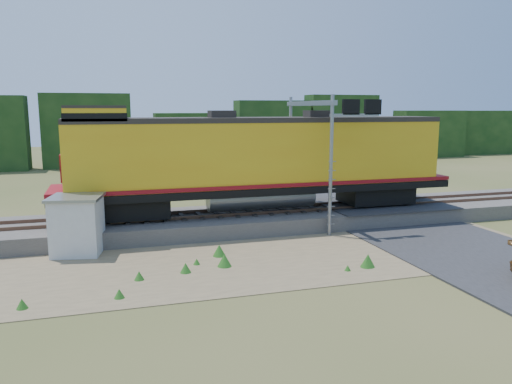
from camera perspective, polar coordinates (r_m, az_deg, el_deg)
name	(u,v)px	position (r m, az deg, el deg)	size (l,w,h in m)	color
ground	(309,257)	(21.39, 6.11, -7.45)	(140.00, 140.00, 0.00)	#475123
ballast	(266,219)	(26.73, 1.14, -3.06)	(70.00, 5.00, 0.80)	slate
rails	(266,210)	(26.63, 1.14, -2.05)	(70.00, 1.54, 0.16)	brown
dirt_shoulder	(261,258)	(21.17, 0.55, -7.53)	(26.00, 8.00, 0.03)	#8C7754
road	(439,239)	(25.42, 20.21, -5.04)	(7.00, 66.00, 0.86)	#38383A
tree_line_north	(179,137)	(57.48, -8.75, 6.27)	(130.00, 3.00, 6.50)	#143312
weed_clumps	(228,264)	(20.43, -3.18, -8.23)	(15.00, 6.20, 0.56)	#2A681D
locomotive	(256,159)	(26.05, -0.04, 3.80)	(20.94, 3.19, 5.40)	black
shed	(77,225)	(22.84, -19.75, -3.54)	(2.51, 2.51, 2.54)	silver
signal_gantry	(320,129)	(26.48, 7.35, 7.19)	(2.73, 6.20, 6.89)	gray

